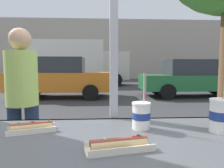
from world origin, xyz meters
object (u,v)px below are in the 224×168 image
at_px(hotdog_tray_far, 119,144).
at_px(box_truck, 78,62).
at_px(soda_cup_left, 141,115).
at_px(pedestrian, 22,96).
at_px(hotdog_tray_near, 32,127).
at_px(soda_cup_right, 220,115).
at_px(parked_car_green, 193,78).
at_px(parked_car_orange, 60,77).

height_order(hotdog_tray_far, box_truck, box_truck).
bearing_deg(soda_cup_left, pedestrian, 134.29).
bearing_deg(hotdog_tray_far, hotdog_tray_near, 150.01).
distance_m(hotdog_tray_far, pedestrian, 1.59).
bearing_deg(hotdog_tray_far, box_truck, 97.06).
bearing_deg(pedestrian, hotdog_tray_near, -66.84).
xyz_separation_m(soda_cup_right, hotdog_tray_far, (-0.53, -0.19, -0.07)).
bearing_deg(soda_cup_right, parked_car_green, 65.33).
distance_m(soda_cup_left, hotdog_tray_far, 0.31).
distance_m(soda_cup_left, hotdog_tray_near, 0.57).
height_order(hotdog_tray_near, parked_car_green, parked_car_green).
relative_size(soda_cup_left, soda_cup_right, 0.91).
bearing_deg(pedestrian, parked_car_green, 53.01).
xyz_separation_m(parked_car_orange, parked_car_green, (5.91, -0.00, -0.04)).
distance_m(parked_car_green, box_truck, 8.07).
height_order(soda_cup_left, hotdog_tray_near, soda_cup_left).
height_order(soda_cup_right, box_truck, box_truck).
distance_m(hotdog_tray_near, box_truck, 13.35).
xyz_separation_m(hotdog_tray_far, pedestrian, (-0.89, 1.32, 0.00)).
bearing_deg(parked_car_orange, soda_cup_right, -72.97).
bearing_deg(hotdog_tray_far, soda_cup_right, 19.45).
bearing_deg(box_truck, soda_cup_left, -82.19).
height_order(soda_cup_left, hotdog_tray_far, soda_cup_left).
xyz_separation_m(hotdog_tray_far, parked_car_green, (4.08, 7.91, -0.19)).
relative_size(hotdog_tray_near, box_truck, 0.04).
distance_m(soda_cup_left, pedestrian, 1.48).
xyz_separation_m(soda_cup_left, hotdog_tray_far, (-0.14, -0.27, -0.05)).
relative_size(hotdog_tray_far, pedestrian, 0.17).
bearing_deg(hotdog_tray_near, soda_cup_right, -3.45).
distance_m(box_truck, pedestrian, 12.24).
bearing_deg(hotdog_tray_near, hotdog_tray_far, -29.99).
bearing_deg(soda_cup_right, hotdog_tray_near, 176.55).
relative_size(soda_cup_right, hotdog_tray_far, 1.17).
bearing_deg(pedestrian, soda_cup_left, -45.71).
height_order(parked_car_green, pedestrian, pedestrian).
height_order(soda_cup_right, parked_car_green, parked_car_green).
bearing_deg(hotdog_tray_near, pedestrian, 113.16).
xyz_separation_m(soda_cup_left, pedestrian, (-1.03, 1.06, -0.05)).
xyz_separation_m(parked_car_orange, box_truck, (0.16, 5.60, 0.80)).
relative_size(soda_cup_left, hotdog_tray_near, 1.22).
relative_size(parked_car_green, pedestrian, 2.87).
distance_m(soda_cup_right, pedestrian, 1.82).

